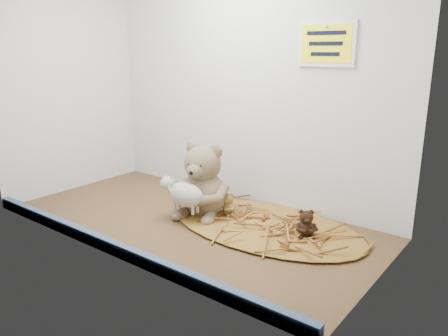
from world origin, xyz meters
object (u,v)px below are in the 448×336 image
Objects in this scene: main_teddy at (204,179)px; mini_teddy_tan at (228,202)px; mini_teddy_brown at (306,222)px; toy_lamb at (186,195)px.

mini_teddy_tan is (7.83, 3.03, -7.20)cm from main_teddy.
mini_teddy_tan is at bearing 143.82° from mini_teddy_brown.
toy_lamb is (0.00, -8.77, -2.96)cm from main_teddy.
main_teddy reaches higher than mini_teddy_brown.
main_teddy is 36.79cm from mini_teddy_brown.
main_teddy reaches higher than mini_teddy_tan.
main_teddy is at bearing -163.38° from mini_teddy_tan.
toy_lamb is 14.78cm from mini_teddy_tan.
mini_teddy_tan is 0.94× the size of mini_teddy_brown.
mini_teddy_brown is at bearing 18.39° from toy_lamb.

